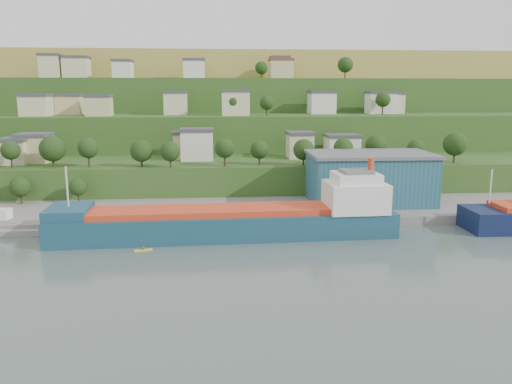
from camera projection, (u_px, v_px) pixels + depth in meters
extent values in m
plane|color=#495853|center=(215.00, 251.00, 95.16)|extent=(500.00, 500.00, 0.00)
cube|color=slate|center=(295.00, 214.00, 124.16)|extent=(220.00, 26.00, 4.00)
cube|color=#284719|center=(214.00, 193.00, 149.88)|extent=(260.00, 32.00, 20.00)
cube|color=#284719|center=(214.00, 177.00, 179.19)|extent=(280.00, 32.00, 44.00)
cube|color=#284719|center=(214.00, 165.00, 208.50)|extent=(300.00, 32.00, 70.00)
cube|color=olive|center=(214.00, 146.00, 280.81)|extent=(360.00, 120.00, 96.00)
cube|color=beige|center=(16.00, 152.00, 140.03)|extent=(7.23, 8.32, 6.41)
cube|color=#3F3F44|center=(14.00, 139.00, 139.31)|extent=(7.83, 8.92, 0.90)
cube|color=tan|center=(35.00, 149.00, 143.21)|extent=(8.44, 8.80, 7.40)
cube|color=#3F3F44|center=(34.00, 135.00, 142.40)|extent=(9.04, 9.40, 0.90)
cube|color=tan|center=(189.00, 146.00, 151.05)|extent=(8.97, 7.49, 7.30)
cube|color=#3F3F44|center=(189.00, 133.00, 150.25)|extent=(9.57, 8.09, 0.90)
cube|color=silver|center=(197.00, 146.00, 147.79)|extent=(9.31, 8.19, 8.45)
cube|color=#3F3F44|center=(197.00, 130.00, 146.87)|extent=(9.91, 8.79, 0.90)
cube|color=beige|center=(300.00, 146.00, 152.30)|extent=(7.40, 8.29, 7.16)
cube|color=#3F3F44|center=(300.00, 133.00, 151.51)|extent=(8.00, 8.89, 0.90)
cube|color=silver|center=(342.00, 147.00, 156.24)|extent=(9.85, 8.80, 6.04)
cube|color=#3F3F44|center=(342.00, 136.00, 155.56)|extent=(10.45, 9.40, 0.90)
cube|color=beige|center=(36.00, 106.00, 165.71)|extent=(8.91, 8.61, 6.41)
cube|color=#3F3F44|center=(35.00, 95.00, 164.99)|extent=(9.51, 9.21, 0.90)
cube|color=tan|center=(70.00, 106.00, 174.17)|extent=(8.20, 7.42, 6.39)
cube|color=#3F3F44|center=(69.00, 95.00, 173.45)|extent=(8.80, 8.02, 0.90)
cube|color=tan|center=(99.00, 106.00, 165.80)|extent=(7.90, 7.25, 6.20)
cube|color=#3F3F44|center=(98.00, 96.00, 165.10)|extent=(8.50, 7.85, 0.90)
cube|color=beige|center=(176.00, 104.00, 175.34)|extent=(7.70, 8.58, 7.39)
cube|color=#3F3F44|center=(175.00, 92.00, 174.53)|extent=(8.30, 9.18, 0.90)
cube|color=beige|center=(235.00, 104.00, 169.52)|extent=(9.18, 7.97, 7.84)
cube|color=#3F3F44|center=(235.00, 91.00, 168.66)|extent=(9.78, 8.57, 0.90)
cube|color=silver|center=(322.00, 103.00, 182.40)|extent=(9.01, 8.80, 7.46)
cube|color=#3F3F44|center=(322.00, 92.00, 181.58)|extent=(9.61, 9.40, 0.90)
cube|color=silver|center=(381.00, 104.00, 182.53)|extent=(9.98, 7.23, 7.30)
cube|color=#3F3F44|center=(381.00, 92.00, 181.73)|extent=(10.58, 7.83, 0.90)
cube|color=silver|center=(382.00, 105.00, 185.06)|extent=(9.98, 7.66, 6.02)
cube|color=#3F3F44|center=(383.00, 96.00, 184.38)|extent=(10.58, 8.26, 0.90)
cube|color=beige|center=(389.00, 104.00, 184.25)|extent=(9.59, 7.33, 7.04)
cube|color=#3F3F44|center=(390.00, 93.00, 183.47)|extent=(10.19, 7.93, 0.90)
cube|color=beige|center=(52.00, 68.00, 196.62)|extent=(7.64, 8.88, 8.66)
cube|color=#3F3F44|center=(51.00, 55.00, 195.68)|extent=(8.24, 9.48, 0.90)
cube|color=beige|center=(77.00, 69.00, 198.19)|extent=(9.52, 8.30, 7.91)
cube|color=#3F3F44|center=(76.00, 57.00, 197.33)|extent=(10.12, 8.90, 0.90)
cube|color=silver|center=(123.00, 70.00, 195.70)|extent=(7.15, 8.10, 6.43)
cube|color=#3F3F44|center=(123.00, 61.00, 194.98)|extent=(7.75, 8.70, 0.90)
cube|color=silver|center=(194.00, 70.00, 203.99)|extent=(8.44, 7.86, 7.34)
cube|color=#3F3F44|center=(194.00, 60.00, 203.18)|extent=(9.04, 8.46, 0.90)
cube|color=beige|center=(280.00, 69.00, 208.35)|extent=(7.56, 7.74, 8.63)
cube|color=#3F3F44|center=(280.00, 57.00, 207.41)|extent=(8.16, 8.34, 0.90)
cube|color=tan|center=(281.00, 70.00, 207.27)|extent=(9.45, 8.07, 7.57)
cube|color=brown|center=(281.00, 60.00, 206.44)|extent=(10.05, 8.67, 0.90)
cylinder|color=#382619|center=(12.00, 162.00, 131.82)|extent=(0.50, 0.50, 3.37)
sphere|color=black|center=(11.00, 150.00, 131.22)|extent=(5.04, 5.04, 5.04)
cylinder|color=#382619|center=(53.00, 161.00, 134.20)|extent=(0.50, 0.50, 2.97)
sphere|color=black|center=(52.00, 149.00, 133.54)|extent=(6.86, 6.86, 6.86)
cylinder|color=#382619|center=(89.00, 160.00, 134.06)|extent=(0.50, 0.50, 3.58)
sphere|color=black|center=(88.00, 148.00, 133.41)|extent=(5.41, 5.41, 5.41)
cylinder|color=#382619|center=(142.00, 162.00, 134.05)|extent=(0.50, 0.50, 2.71)
sphere|color=black|center=(141.00, 151.00, 133.47)|extent=(5.91, 5.91, 5.91)
cylinder|color=#382619|center=(171.00, 162.00, 133.10)|extent=(0.50, 0.50, 2.85)
sphere|color=black|center=(170.00, 151.00, 132.54)|extent=(5.25, 5.25, 5.25)
cylinder|color=#382619|center=(225.00, 160.00, 135.39)|extent=(0.50, 0.50, 3.44)
sphere|color=black|center=(225.00, 148.00, 134.76)|extent=(5.30, 5.30, 5.30)
cylinder|color=#382619|center=(259.00, 160.00, 138.50)|extent=(0.50, 0.50, 2.71)
sphere|color=black|center=(259.00, 150.00, 137.96)|extent=(5.07, 5.07, 5.07)
cylinder|color=#382619|center=(303.00, 160.00, 137.21)|extent=(0.50, 0.50, 2.73)
sphere|color=black|center=(304.00, 150.00, 136.63)|extent=(5.79, 5.79, 5.79)
cylinder|color=#382619|center=(343.00, 159.00, 137.09)|extent=(0.50, 0.50, 3.41)
sphere|color=black|center=(343.00, 148.00, 136.46)|extent=(5.31, 5.31, 5.31)
cylinder|color=#382619|center=(375.00, 157.00, 139.50)|extent=(0.50, 0.50, 3.67)
sphere|color=black|center=(376.00, 145.00, 138.83)|extent=(5.87, 5.87, 5.87)
cylinder|color=#382619|center=(415.00, 159.00, 138.89)|extent=(0.50, 0.50, 3.09)
sphere|color=black|center=(416.00, 148.00, 138.32)|extent=(4.92, 4.92, 4.92)
cylinder|color=#382619|center=(454.00, 157.00, 142.01)|extent=(0.50, 0.50, 3.51)
sphere|color=black|center=(455.00, 144.00, 141.31)|extent=(6.62, 6.62, 6.62)
cylinder|color=#382619|center=(383.00, 109.00, 175.71)|extent=(0.50, 0.50, 3.79)
sphere|color=black|center=(383.00, 100.00, 175.05)|extent=(5.28, 5.28, 5.28)
cylinder|color=#382619|center=(123.00, 75.00, 200.87)|extent=(0.50, 0.50, 3.07)
sphere|color=black|center=(122.00, 68.00, 200.29)|extent=(5.21, 5.21, 5.21)
cylinder|color=#382619|center=(261.00, 75.00, 199.94)|extent=(0.50, 0.50, 2.94)
sphere|color=black|center=(261.00, 68.00, 199.37)|extent=(5.11, 5.11, 5.11)
cylinder|color=#382619|center=(122.00, 74.00, 197.19)|extent=(0.50, 0.50, 3.74)
sphere|color=black|center=(121.00, 66.00, 196.56)|extent=(4.79, 4.79, 4.79)
cylinder|color=#382619|center=(267.00, 111.00, 168.60)|extent=(0.50, 0.50, 2.94)
sphere|color=black|center=(267.00, 103.00, 168.06)|extent=(4.75, 4.75, 4.75)
cylinder|color=#382619|center=(233.00, 111.00, 168.66)|extent=(0.50, 0.50, 2.96)
sphere|color=black|center=(233.00, 102.00, 168.04)|extent=(6.09, 6.09, 6.09)
cylinder|color=#382619|center=(345.00, 74.00, 202.61)|extent=(0.50, 0.50, 3.95)
sphere|color=black|center=(345.00, 65.00, 201.89)|extent=(6.25, 6.25, 6.25)
cube|color=#143B4C|center=(225.00, 230.00, 104.21)|extent=(71.56, 13.33, 7.13)
cube|color=red|center=(215.00, 211.00, 103.22)|extent=(53.18, 10.74, 1.22)
cube|color=#143B4C|center=(69.00, 211.00, 100.73)|extent=(8.47, 11.44, 2.04)
cube|color=silver|center=(355.00, 197.00, 105.16)|extent=(12.51, 10.54, 6.11)
cube|color=silver|center=(356.00, 178.00, 104.36)|extent=(9.40, 8.41, 2.04)
cube|color=#595B5E|center=(356.00, 171.00, 104.10)|extent=(6.29, 6.29, 0.61)
cylinder|color=red|center=(371.00, 165.00, 104.11)|extent=(1.26, 1.26, 3.05)
cylinder|color=silver|center=(67.00, 187.00, 99.73)|extent=(0.38, 0.38, 8.14)
cube|color=silver|center=(85.00, 222.00, 101.42)|extent=(14.59, 11.92, 0.25)
cylinder|color=silver|center=(491.00, 186.00, 106.92)|extent=(0.34, 0.34, 7.32)
cube|color=#1D5459|center=(369.00, 179.00, 127.11)|extent=(30.31, 18.52, 12.00)
cube|color=#595B5E|center=(370.00, 154.00, 125.86)|extent=(31.32, 19.53, 0.80)
cube|color=orange|center=(145.00, 246.00, 97.77)|extent=(3.42, 0.67, 0.26)
sphere|color=#3F3F44|center=(145.00, 244.00, 97.68)|extent=(0.60, 0.60, 0.60)
cube|color=yellow|center=(143.00, 250.00, 95.36)|extent=(3.51, 1.45, 0.26)
sphere|color=#3F3F44|center=(143.00, 248.00, 95.28)|extent=(0.61, 0.61, 0.61)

